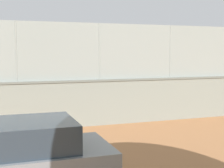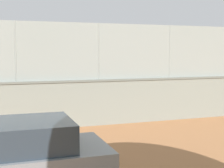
% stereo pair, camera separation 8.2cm
% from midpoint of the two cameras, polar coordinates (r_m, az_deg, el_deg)
% --- Properties ---
extents(ground_plane, '(260.00, 260.00, 0.00)m').
position_cam_midpoint_polar(ground_plane, '(25.42, 0.86, -1.26)').
color(ground_plane, '#A36B42').
extents(perimeter_wall, '(29.79, 1.08, 1.88)m').
position_cam_midpoint_polar(perimeter_wall, '(14.12, 3.96, -2.79)').
color(perimeter_wall, gray).
rests_on(perimeter_wall, ground_plane).
extents(fence_panel_on_wall, '(29.26, 0.74, 2.27)m').
position_cam_midpoint_polar(fence_panel_on_wall, '(13.98, 4.01, 5.64)').
color(fence_panel_on_wall, gray).
rests_on(fence_panel_on_wall, perimeter_wall).
extents(player_baseline_waiting, '(0.74, 1.16, 1.67)m').
position_cam_midpoint_polar(player_baseline_waiting, '(25.43, 4.40, 0.97)').
color(player_baseline_waiting, '#591919').
rests_on(player_baseline_waiting, ground_plane).
extents(player_near_wall_returning, '(1.00, 0.69, 1.48)m').
position_cam_midpoint_polar(player_near_wall_returning, '(22.31, -10.57, -0.06)').
color(player_near_wall_returning, '#B2B2B2').
rests_on(player_near_wall_returning, ground_plane).
extents(sports_ball, '(0.15, 0.15, 0.15)m').
position_cam_midpoint_polar(sports_ball, '(23.53, 5.92, -1.65)').
color(sports_ball, orange).
rests_on(sports_ball, ground_plane).
extents(spare_ball_by_wall, '(0.10, 0.10, 0.10)m').
position_cam_midpoint_polar(spare_ball_by_wall, '(16.87, 12.62, -4.64)').
color(spare_ball_by_wall, yellow).
rests_on(spare_ball_by_wall, ground_plane).
extents(courtside_bench, '(1.61, 0.42, 0.87)m').
position_cam_midpoint_polar(courtside_bench, '(15.40, -8.33, -3.97)').
color(courtside_bench, brown).
rests_on(courtside_bench, ground_plane).
extents(parked_car_grey, '(4.32, 2.07, 1.64)m').
position_cam_midpoint_polar(parked_car_grey, '(6.85, -18.48, -12.80)').
color(parked_car_grey, slate).
rests_on(parked_car_grey, ground_plane).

